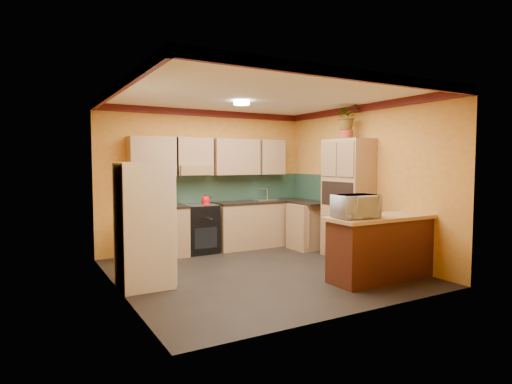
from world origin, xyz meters
TOP-DOWN VIEW (x-y plane):
  - room_shell at (0.02, 0.28)m, footprint 4.24×4.24m
  - base_cabinets_back at (0.36, 1.80)m, footprint 3.65×0.60m
  - countertop_back at (0.36, 1.80)m, footprint 3.65×0.62m
  - stove at (-0.27, 1.80)m, footprint 0.58×0.58m
  - kettle at (-0.17, 1.75)m, footprint 0.21×0.21m
  - sink at (1.13, 1.80)m, footprint 0.48×0.40m
  - base_cabinets_right at (1.80, 1.10)m, footprint 0.60×0.80m
  - countertop_right at (1.80, 1.10)m, footprint 0.62×0.80m
  - fridge at (-1.75, 0.11)m, footprint 0.68×0.66m
  - pantry at (1.85, 0.11)m, footprint 0.48×0.90m
  - fern_pot at (1.85, 0.16)m, footprint 0.22×0.22m
  - fern at (1.85, 0.16)m, footprint 0.48×0.43m
  - breakfast_bar at (1.42, -1.22)m, footprint 1.80×0.55m
  - bar_top at (1.42, -1.22)m, footprint 1.90×0.65m
  - microwave at (0.82, -1.22)m, footprint 0.61×0.43m

SIDE VIEW (x-z plane):
  - base_cabinets_back at x=0.36m, z-range 0.00..0.88m
  - base_cabinets_right at x=1.80m, z-range 0.00..0.88m
  - breakfast_bar at x=1.42m, z-range 0.00..0.88m
  - stove at x=-0.27m, z-range 0.00..0.91m
  - fridge at x=-1.75m, z-range 0.00..1.70m
  - countertop_back at x=0.36m, z-range 0.88..0.92m
  - countertop_right at x=1.80m, z-range 0.88..0.92m
  - bar_top at x=1.42m, z-range 0.88..0.93m
  - sink at x=1.13m, z-range 0.92..0.95m
  - kettle at x=-0.17m, z-range 0.91..1.09m
  - pantry at x=1.85m, z-range 0.00..2.10m
  - microwave at x=0.82m, z-range 0.93..1.25m
  - room_shell at x=0.02m, z-range 0.73..3.45m
  - fern_pot at x=1.85m, z-range 2.10..2.26m
  - fern at x=1.85m, z-range 2.26..2.74m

